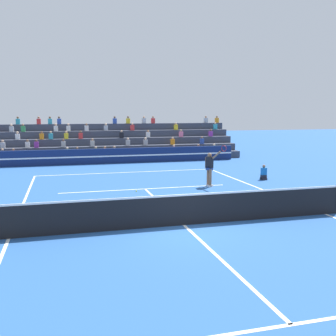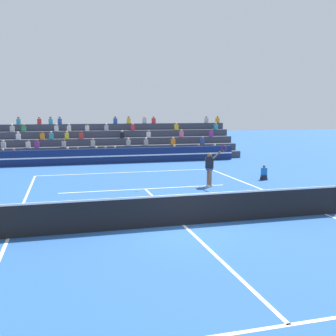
# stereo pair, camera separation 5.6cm
# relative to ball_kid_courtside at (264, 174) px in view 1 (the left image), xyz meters

# --- Properties ---
(ground_plane) EXTENTS (120.00, 120.00, 0.00)m
(ground_plane) POSITION_rel_ball_kid_courtside_xyz_m (-6.93, -7.30, -0.33)
(ground_plane) COLOR #285699
(court_lines) EXTENTS (11.10, 23.90, 0.01)m
(court_lines) POSITION_rel_ball_kid_courtside_xyz_m (-6.93, -7.30, -0.33)
(court_lines) COLOR white
(court_lines) RESTS_ON ground
(tennis_net) EXTENTS (12.00, 0.10, 1.10)m
(tennis_net) POSITION_rel_ball_kid_courtside_xyz_m (-6.93, -7.30, 0.21)
(tennis_net) COLOR black
(tennis_net) RESTS_ON ground
(sponsor_banner_wall) EXTENTS (18.00, 0.26, 1.10)m
(sponsor_banner_wall) POSITION_rel_ball_kid_courtside_xyz_m (-6.93, 9.15, 0.22)
(sponsor_banner_wall) COLOR navy
(sponsor_banner_wall) RESTS_ON ground
(bleacher_stand) EXTENTS (20.39, 4.75, 3.38)m
(bleacher_stand) POSITION_rel_ball_kid_courtside_xyz_m (-6.94, 12.95, 0.69)
(bleacher_stand) COLOR #383D4C
(bleacher_stand) RESTS_ON ground
(ball_kid_courtside) EXTENTS (0.30, 0.36, 0.84)m
(ball_kid_courtside) POSITION_rel_ball_kid_courtside_xyz_m (0.00, 0.00, 0.00)
(ball_kid_courtside) COLOR black
(ball_kid_courtside) RESTS_ON ground
(tennis_player) EXTENTS (0.70, 1.27, 2.22)m
(tennis_player) POSITION_rel_ball_kid_courtside_xyz_m (-3.63, -1.10, 0.65)
(tennis_player) COLOR brown
(tennis_player) RESTS_ON ground
(tennis_ball) EXTENTS (0.07, 0.07, 0.07)m
(tennis_ball) POSITION_rel_ball_kid_courtside_xyz_m (-7.47, -1.44, -0.30)
(tennis_ball) COLOR #C6DB33
(tennis_ball) RESTS_ON ground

